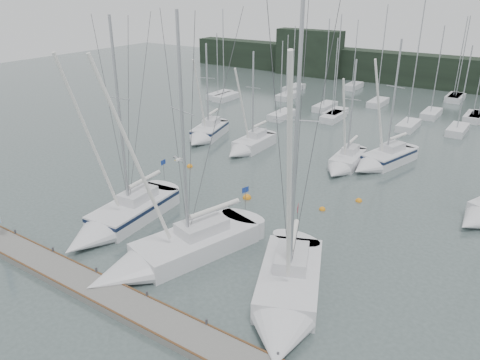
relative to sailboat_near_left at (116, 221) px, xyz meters
name	(u,v)px	position (x,y,z in m)	size (l,w,h in m)	color
ground	(170,257)	(5.52, -0.67, -0.61)	(160.00, 160.00, 0.00)	#475654
dock	(108,295)	(5.52, -5.67, -0.41)	(24.00, 2.00, 0.40)	slate
far_treeline	(426,71)	(5.52, 61.33, 1.89)	(90.00, 4.00, 5.00)	black
far_building_left	(309,53)	(-14.48, 59.33, 3.39)	(12.00, 3.00, 8.00)	black
mast_forest	(419,115)	(10.06, 40.46, -0.14)	(54.21, 26.76, 14.67)	silver
sailboat_near_left	(116,221)	(0.00, 0.00, 0.00)	(3.83, 10.48, 15.05)	silver
sailboat_near_center	(162,257)	(5.74, -1.60, -0.04)	(6.37, 11.60, 15.75)	silver
sailboat_near_right	(286,302)	(14.05, -1.32, 0.00)	(6.72, 10.36, 16.68)	silver
sailboat_mid_a	(205,134)	(-7.08, 19.22, -0.01)	(4.28, 7.80, 10.83)	silver
sailboat_mid_b	(247,147)	(-1.15, 18.47, -0.08)	(2.37, 7.02, 10.51)	silver
sailboat_mid_c	(344,164)	(8.78, 19.33, -0.09)	(2.58, 6.96, 10.42)	silver
sailboat_mid_d	(380,161)	(11.32, 21.80, -0.02)	(4.59, 8.36, 12.21)	silver
buoy_a	(247,198)	(4.84, 9.20, -0.61)	(0.68, 0.68, 0.68)	orange
buoy_b	(322,210)	(10.67, 10.64, -0.61)	(0.49, 0.49, 0.49)	orange
buoy_c	(190,167)	(-3.29, 11.95, -0.61)	(0.56, 0.56, 0.56)	orange
seagull	(179,159)	(5.66, 0.46, 5.56)	(1.05, 0.53, 0.21)	silver
buoy_d	(359,201)	(12.42, 13.60, -0.61)	(0.52, 0.52, 0.52)	orange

